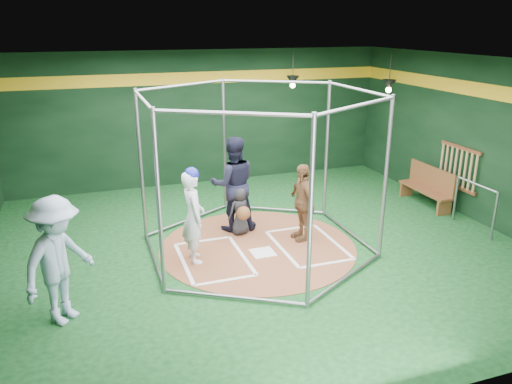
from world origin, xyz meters
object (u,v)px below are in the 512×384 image
object	(u,v)px
visitor_leopard	(302,202)
dugout_bench	(428,186)
batter_figure	(193,215)
umpire	(233,184)

from	to	relation	value
visitor_leopard	dugout_bench	world-z (taller)	visitor_leopard
batter_figure	dugout_bench	size ratio (longest dim) A/B	1.10
umpire	dugout_bench	size ratio (longest dim) A/B	1.24
batter_figure	dugout_bench	distance (m)	6.02
visitor_leopard	umpire	size ratio (longest dim) A/B	0.79
visitor_leopard	dugout_bench	bearing A→B (deg)	101.50
batter_figure	umpire	xyz separation A→B (m)	(1.10, 1.18, 0.11)
batter_figure	dugout_bench	xyz separation A→B (m)	(5.90, 1.12, -0.41)
visitor_leopard	dugout_bench	distance (m)	3.78
visitor_leopard	umpire	xyz separation A→B (m)	(-1.14, 0.93, 0.21)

